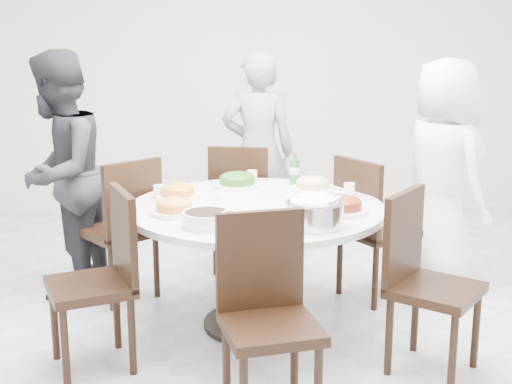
{
  "coord_description": "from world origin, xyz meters",
  "views": [
    {
      "loc": [
        -0.21,
        -3.73,
        1.8
      ],
      "look_at": [
        -0.01,
        0.34,
        0.82
      ],
      "focal_mm": 50.0,
      "sensor_mm": 36.0,
      "label": 1
    }
  ],
  "objects_px": {
    "chair_n": "(242,206)",
    "chair_nw": "(119,228)",
    "chair_ne": "(377,228)",
    "chair_se": "(436,286)",
    "diner_middle": "(258,152)",
    "chair_sw": "(90,282)",
    "chair_s": "(271,323)",
    "beverage_bottle": "(295,168)",
    "rice_bowl": "(314,214)",
    "diner_right": "(442,175)",
    "dining_table": "(256,266)",
    "diner_left": "(60,175)",
    "soup_bowl": "(207,219)"
  },
  "relations": [
    {
      "from": "chair_n",
      "to": "chair_nw",
      "type": "relative_size",
      "value": 1.0
    },
    {
      "from": "chair_ne",
      "to": "chair_se",
      "type": "relative_size",
      "value": 1.0
    },
    {
      "from": "diner_middle",
      "to": "chair_sw",
      "type": "bearing_deg",
      "value": 67.75
    },
    {
      "from": "chair_nw",
      "to": "chair_se",
      "type": "bearing_deg",
      "value": 107.87
    },
    {
      "from": "chair_s",
      "to": "beverage_bottle",
      "type": "bearing_deg",
      "value": 68.46
    },
    {
      "from": "rice_bowl",
      "to": "beverage_bottle",
      "type": "height_order",
      "value": "beverage_bottle"
    },
    {
      "from": "chair_s",
      "to": "chair_se",
      "type": "bearing_deg",
      "value": 13.5
    },
    {
      "from": "chair_n",
      "to": "chair_s",
      "type": "height_order",
      "value": "same"
    },
    {
      "from": "chair_sw",
      "to": "beverage_bottle",
      "type": "distance_m",
      "value": 1.6
    },
    {
      "from": "chair_se",
      "to": "diner_right",
      "type": "relative_size",
      "value": 0.61
    },
    {
      "from": "diner_right",
      "to": "rice_bowl",
      "type": "bearing_deg",
      "value": 114.51
    },
    {
      "from": "dining_table",
      "to": "chair_sw",
      "type": "distance_m",
      "value": 1.02
    },
    {
      "from": "diner_middle",
      "to": "diner_right",
      "type": "bearing_deg",
      "value": 146.06
    },
    {
      "from": "diner_middle",
      "to": "rice_bowl",
      "type": "xyz_separation_m",
      "value": [
        0.19,
        -1.99,
        0.03
      ]
    },
    {
      "from": "diner_left",
      "to": "beverage_bottle",
      "type": "distance_m",
      "value": 1.55
    },
    {
      "from": "diner_right",
      "to": "diner_left",
      "type": "xyz_separation_m",
      "value": [
        -2.56,
        0.0,
        0.03
      ]
    },
    {
      "from": "chair_sw",
      "to": "chair_se",
      "type": "relative_size",
      "value": 1.0
    },
    {
      "from": "chair_nw",
      "to": "diner_right",
      "type": "xyz_separation_m",
      "value": [
        2.17,
        0.11,
        0.31
      ]
    },
    {
      "from": "chair_ne",
      "to": "chair_n",
      "type": "distance_m",
      "value": 1.06
    },
    {
      "from": "chair_sw",
      "to": "soup_bowl",
      "type": "xyz_separation_m",
      "value": [
        0.61,
        0.07,
        0.31
      ]
    },
    {
      "from": "dining_table",
      "to": "chair_s",
      "type": "relative_size",
      "value": 1.58
    },
    {
      "from": "chair_sw",
      "to": "rice_bowl",
      "type": "bearing_deg",
      "value": 70.83
    },
    {
      "from": "diner_middle",
      "to": "diner_left",
      "type": "distance_m",
      "value": 1.64
    },
    {
      "from": "chair_se",
      "to": "diner_left",
      "type": "distance_m",
      "value": 2.52
    },
    {
      "from": "dining_table",
      "to": "rice_bowl",
      "type": "distance_m",
      "value": 0.69
    },
    {
      "from": "chair_ne",
      "to": "rice_bowl",
      "type": "relative_size",
      "value": 3.09
    },
    {
      "from": "rice_bowl",
      "to": "diner_middle",
      "type": "bearing_deg",
      "value": 95.54
    },
    {
      "from": "chair_se",
      "to": "rice_bowl",
      "type": "height_order",
      "value": "chair_se"
    },
    {
      "from": "soup_bowl",
      "to": "chair_nw",
      "type": "bearing_deg",
      "value": 122.72
    },
    {
      "from": "chair_sw",
      "to": "chair_s",
      "type": "height_order",
      "value": "same"
    },
    {
      "from": "chair_n",
      "to": "chair_s",
      "type": "relative_size",
      "value": 1.0
    },
    {
      "from": "soup_bowl",
      "to": "beverage_bottle",
      "type": "bearing_deg",
      "value": 59.79
    },
    {
      "from": "dining_table",
      "to": "beverage_bottle",
      "type": "height_order",
      "value": "beverage_bottle"
    },
    {
      "from": "diner_left",
      "to": "diner_middle",
      "type": "bearing_deg",
      "value": 134.57
    },
    {
      "from": "diner_right",
      "to": "diner_left",
      "type": "height_order",
      "value": "diner_left"
    },
    {
      "from": "beverage_bottle",
      "to": "chair_se",
      "type": "bearing_deg",
      "value": -61.96
    },
    {
      "from": "chair_s",
      "to": "beverage_bottle",
      "type": "relative_size",
      "value": 4.3
    },
    {
      "from": "diner_middle",
      "to": "diner_left",
      "type": "bearing_deg",
      "value": 37.48
    },
    {
      "from": "chair_se",
      "to": "rice_bowl",
      "type": "distance_m",
      "value": 0.72
    },
    {
      "from": "chair_ne",
      "to": "chair_n",
      "type": "bearing_deg",
      "value": 23.72
    },
    {
      "from": "chair_ne",
      "to": "rice_bowl",
      "type": "bearing_deg",
      "value": 116.7
    },
    {
      "from": "dining_table",
      "to": "chair_s",
      "type": "xyz_separation_m",
      "value": [
        0.02,
        -1.04,
        0.1
      ]
    },
    {
      "from": "chair_se",
      "to": "chair_nw",
      "type": "bearing_deg",
      "value": 95.31
    },
    {
      "from": "chair_sw",
      "to": "chair_ne",
      "type": "bearing_deg",
      "value": 97.09
    },
    {
      "from": "chair_se",
      "to": "rice_bowl",
      "type": "bearing_deg",
      "value": 111.82
    },
    {
      "from": "dining_table",
      "to": "chair_nw",
      "type": "relative_size",
      "value": 1.58
    },
    {
      "from": "diner_right",
      "to": "soup_bowl",
      "type": "bearing_deg",
      "value": 101.46
    },
    {
      "from": "dining_table",
      "to": "diner_right",
      "type": "bearing_deg",
      "value": 25.92
    },
    {
      "from": "dining_table",
      "to": "chair_ne",
      "type": "bearing_deg",
      "value": 28.06
    },
    {
      "from": "chair_ne",
      "to": "dining_table",
      "type": "bearing_deg",
      "value": 86.15
    }
  ]
}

